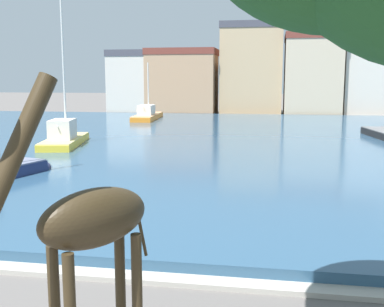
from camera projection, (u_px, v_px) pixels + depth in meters
name	position (u px, v px, depth m)	size (l,w,h in m)	color
harbor_water	(239.00, 140.00, 33.13)	(83.12, 46.37, 0.38)	#2D5170
quay_edge_coping	(160.00, 279.00, 10.34)	(83.12, 0.50, 0.12)	#ADA89E
giraffe_statue	(86.00, 226.00, 6.42)	(1.91, 2.41, 4.73)	#382B19
sailboat_yellow	(66.00, 140.00, 29.71)	(3.33, 7.59, 9.23)	gold
sailboat_black	(384.00, 135.00, 33.49)	(2.71, 6.83, 7.17)	black
sailboat_orange	(149.00, 116.00, 48.87)	(2.66, 9.36, 6.13)	orange
townhouse_narrow_midrow	(138.00, 82.00, 60.58)	(6.83, 5.93, 8.04)	beige
townhouse_tall_gabled	(182.00, 82.00, 59.38)	(8.67, 5.67, 8.20)	tan
townhouse_corner_house	(252.00, 69.00, 59.45)	(7.64, 7.24, 11.31)	tan
townhouse_wide_warehouse	(312.00, 75.00, 57.74)	(6.76, 7.58, 9.91)	#C6B293
townhouse_end_terrace	(378.00, 69.00, 57.49)	(8.69, 8.01, 11.36)	beige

